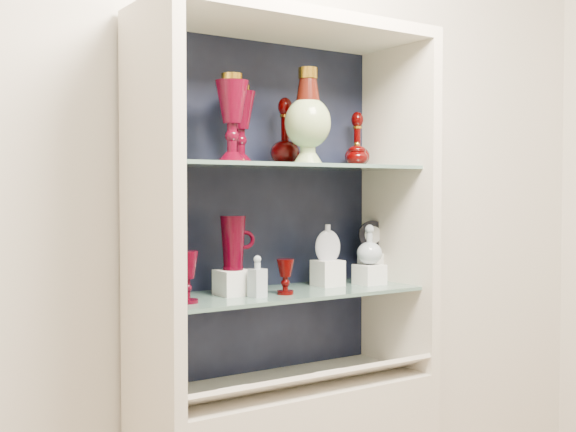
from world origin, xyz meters
TOP-DOWN VIEW (x-y plane):
  - wall_back at (0.00, 1.75)m, footprint 3.50×0.02m
  - cabinet_back_panel at (0.00, 1.72)m, footprint 0.98×0.02m
  - cabinet_side_left at (-0.48, 1.53)m, footprint 0.04×0.40m
  - cabinet_side_right at (0.48, 1.53)m, footprint 0.04×0.40m
  - cabinet_top_cap at (0.00, 1.53)m, footprint 1.00×0.40m
  - shelf_lower at (0.00, 1.55)m, footprint 0.92×0.34m
  - shelf_upper at (0.00, 1.55)m, footprint 0.92×0.34m
  - label_ledge at (0.00, 1.42)m, footprint 0.92×0.17m
  - label_card_0 at (-0.29, 1.42)m, footprint 0.10×0.06m
  - label_card_1 at (0.06, 1.42)m, footprint 0.10×0.06m
  - pedestal_lamp_left at (-0.22, 1.52)m, footprint 0.12×0.12m
  - pedestal_lamp_right at (-0.13, 1.61)m, footprint 0.13×0.13m
  - enamel_urn at (0.05, 1.49)m, footprint 0.20×0.20m
  - ruby_decanter_a at (0.05, 1.62)m, footprint 0.10×0.10m
  - ruby_decanter_b at (0.38, 1.64)m, footprint 0.11×0.11m
  - lidded_bowl at (0.32, 1.57)m, footprint 0.10×0.10m
  - cobalt_goblet at (-0.44, 1.54)m, footprint 0.08×0.08m
  - ruby_goblet_tall at (-0.38, 1.50)m, footprint 0.07×0.07m
  - ruby_goblet_small at (-0.04, 1.49)m, footprint 0.06×0.06m
  - riser_ruby_pitcher at (-0.19, 1.57)m, footprint 0.10×0.10m
  - ruby_pitcher at (-0.19, 1.57)m, footprint 0.15×0.11m
  - clear_square_bottle at (-0.15, 1.48)m, footprint 0.05×0.05m
  - riser_flat_flask at (0.20, 1.58)m, footprint 0.09×0.09m
  - flat_flask at (0.20, 1.58)m, footprint 0.10×0.06m
  - riser_clear_round_decanter at (0.35, 1.53)m, footprint 0.09×0.09m
  - clear_round_decanter at (0.35, 1.53)m, footprint 0.12×0.12m
  - riser_cameo_medallion at (0.44, 1.62)m, footprint 0.08×0.08m
  - cameo_medallion at (0.44, 1.62)m, footprint 0.11×0.07m

SIDE VIEW (x-z plane):
  - label_ledge at x=0.00m, z-range 0.74..0.82m
  - label_card_0 at x=-0.29m, z-range 0.78..0.81m
  - label_card_1 at x=0.06m, z-range 0.78..0.81m
  - shelf_lower at x=0.00m, z-range 1.04..1.05m
  - riser_clear_round_decanter at x=0.35m, z-range 1.05..1.12m
  - riser_ruby_pitcher at x=-0.19m, z-range 1.05..1.13m
  - riser_flat_flask at x=0.20m, z-range 1.05..1.14m
  - riser_cameo_medallion at x=0.44m, z-range 1.05..1.15m
  - ruby_goblet_small at x=-0.04m, z-range 1.05..1.16m
  - clear_square_bottle at x=-0.15m, z-range 1.05..1.18m
  - ruby_goblet_tall at x=-0.38m, z-range 1.05..1.20m
  - cobalt_goblet at x=-0.44m, z-range 1.05..1.22m
  - clear_round_decanter at x=0.35m, z-range 1.12..1.26m
  - flat_flask at x=0.20m, z-range 1.14..1.27m
  - cameo_medallion at x=0.44m, z-range 1.15..1.28m
  - ruby_pitcher at x=-0.19m, z-range 1.13..1.30m
  - cabinet_back_panel at x=0.00m, z-range 0.75..1.90m
  - cabinet_side_left at x=-0.48m, z-range 0.75..1.90m
  - cabinet_side_right at x=0.48m, z-range 0.75..1.90m
  - wall_back at x=0.00m, z-range 0.00..2.80m
  - shelf_upper at x=0.00m, z-range 1.46..1.47m
  - lidded_bowl at x=0.32m, z-range 1.47..1.56m
  - ruby_decanter_b at x=0.38m, z-range 1.47..1.68m
  - pedestal_lamp_right at x=-0.13m, z-range 1.47..1.73m
  - ruby_decanter_a at x=0.05m, z-range 1.47..1.73m
  - pedestal_lamp_left at x=-0.22m, z-range 1.47..1.74m
  - enamel_urn at x=0.05m, z-range 1.47..1.78m
  - cabinet_top_cap at x=0.00m, z-range 1.90..1.94m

